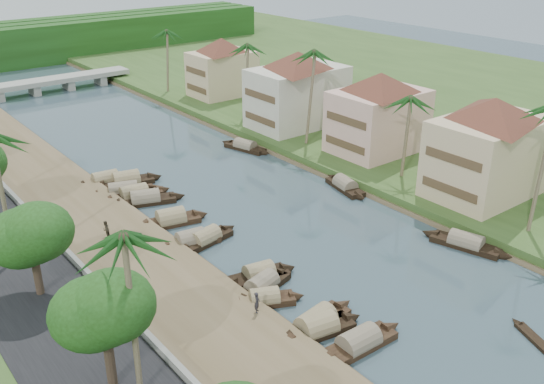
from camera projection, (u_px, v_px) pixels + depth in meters
ground at (338, 251)px, 54.66m from camera, size 220.00×220.00×0.00m
left_bank at (80, 218)px, 59.80m from camera, size 10.00×180.00×0.80m
right_bank at (336, 143)px, 79.52m from camera, size 16.00×180.00×1.20m
retaining_wall at (35, 221)px, 57.04m from camera, size 0.40×180.00×1.10m
far_right_fill at (498, 98)px, 100.46m from camera, size 60.00×220.00×1.15m
treeline at (1, 46)px, 124.82m from camera, size 120.00×14.00×8.00m
bridge at (51, 82)px, 105.64m from camera, size 28.00×4.00×2.40m
building_near at (489, 146)px, 61.38m from camera, size 14.85×14.85×10.20m
building_mid at (379, 112)px, 73.53m from camera, size 14.11×14.11×9.70m
building_far at (298, 88)px, 82.91m from camera, size 15.59×15.59×10.20m
building_distant at (222, 66)px, 98.04m from camera, size 12.62×12.62×9.20m
sampan_0 at (359, 343)px, 41.92m from camera, size 8.41×2.06×2.21m
sampan_1 at (318, 328)px, 43.47m from camera, size 7.73×3.04×2.24m
sampan_2 at (316, 324)px, 43.99m from camera, size 8.73×2.97×2.25m
sampan_3 at (262, 286)px, 48.55m from camera, size 7.73×3.44×2.07m
sampan_4 at (264, 300)px, 46.84m from camera, size 6.56×4.14×1.92m
sampan_5 at (259, 276)px, 50.01m from camera, size 7.21×3.04×2.24m
sampan_6 at (191, 241)px, 55.43m from camera, size 7.56×2.72×2.21m
sampan_7 at (206, 239)px, 55.79m from camera, size 7.95×2.95×2.09m
sampan_8 at (171, 220)px, 59.37m from camera, size 8.08×3.53×2.41m
sampan_9 at (145, 200)px, 63.72m from camera, size 8.81×4.53×2.21m
sampan_10 at (134, 195)px, 64.79m from camera, size 8.50×2.85×2.29m
sampan_11 at (127, 181)px, 68.33m from camera, size 8.63×3.67×2.40m
sampan_12 at (123, 191)px, 65.78m from camera, size 8.97×4.56×2.14m
sampan_13 at (106, 181)px, 68.46m from camera, size 8.32×2.67×2.24m
sampan_14 at (466, 243)px, 55.03m from camera, size 3.88×8.86×2.13m
sampan_15 at (345, 186)px, 67.09m from camera, size 3.17×7.95×2.10m
sampan_16 at (245, 147)px, 78.84m from camera, size 3.62×8.24×2.01m
canoe_0 at (537, 342)px, 42.62m from camera, size 2.95×5.63×0.77m
canoe_1 at (269, 278)px, 50.25m from camera, size 4.27×1.40×0.68m
canoe_2 at (137, 192)px, 66.30m from camera, size 5.06×3.06×0.77m
palm_1 at (409, 100)px, 64.26m from camera, size 3.20×3.20×10.42m
palm_2 at (310, 55)px, 73.31m from camera, size 3.20×3.20×13.14m
palm_3 at (245, 47)px, 85.12m from camera, size 3.20×3.20×11.69m
palm_4 at (124, 240)px, 31.87m from camera, size 3.20×3.20×12.17m
palm_7 at (164, 33)px, 98.03m from camera, size 3.20×3.20×11.45m
tree_1 at (103, 310)px, 34.49m from camera, size 5.05×5.05×7.63m
tree_2 at (30, 235)px, 43.89m from camera, size 5.26×5.26×7.17m
tree_6 at (314, 82)px, 87.55m from camera, size 4.98×4.98×6.93m
person_near at (257, 302)px, 44.35m from camera, size 0.71×0.72×1.68m
person_far at (106, 229)px, 55.05m from camera, size 0.97×0.97×1.59m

